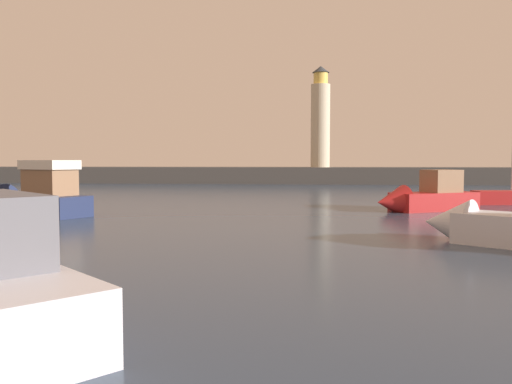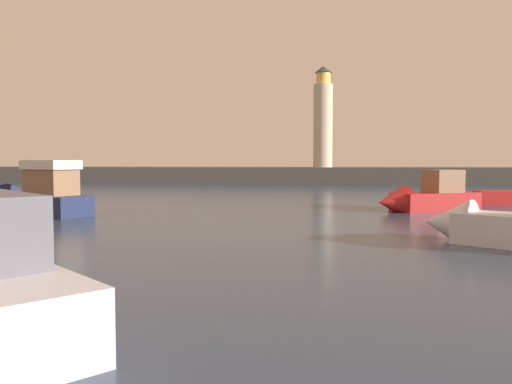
{
  "view_description": "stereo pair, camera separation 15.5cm",
  "coord_description": "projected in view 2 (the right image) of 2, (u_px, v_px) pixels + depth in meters",
  "views": [
    {
      "loc": [
        3.19,
        -1.68,
        2.83
      ],
      "look_at": [
        1.04,
        19.74,
        1.54
      ],
      "focal_mm": 36.85,
      "sensor_mm": 36.0,
      "label": 1
    },
    {
      "loc": [
        3.35,
        -1.66,
        2.83
      ],
      "look_at": [
        1.04,
        19.74,
        1.54
      ],
      "focal_mm": 36.85,
      "sensor_mm": 36.0,
      "label": 2
    }
  ],
  "objects": [
    {
      "name": "ground_plane",
      "position": [
        260.0,
        205.0,
        33.78
      ],
      "size": [
        220.0,
        220.0,
        0.0
      ],
      "primitive_type": "plane",
      "color": "#2D3D51"
    },
    {
      "name": "motorboat_0",
      "position": [
        31.0,
        196.0,
        27.96
      ],
      "size": [
        8.0,
        5.43,
        3.24
      ],
      "color": "#1E284C",
      "rests_on": "ground_plane"
    },
    {
      "name": "breakwater",
      "position": [
        286.0,
        175.0,
        65.32
      ],
      "size": [
        87.09,
        6.44,
        2.01
      ],
      "primitive_type": "cube",
      "color": "#423F3D",
      "rests_on": "ground_plane"
    },
    {
      "name": "motorboat_2",
      "position": [
        424.0,
        198.0,
        29.48
      ],
      "size": [
        6.44,
        4.58,
        2.67
      ],
      "color": "#B21E1E",
      "rests_on": "ground_plane"
    },
    {
      "name": "lighthouse",
      "position": [
        323.0,
        120.0,
        64.42
      ],
      "size": [
        2.34,
        2.34,
        12.36
      ],
      "color": "beige",
      "rests_on": "breakwater"
    }
  ]
}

